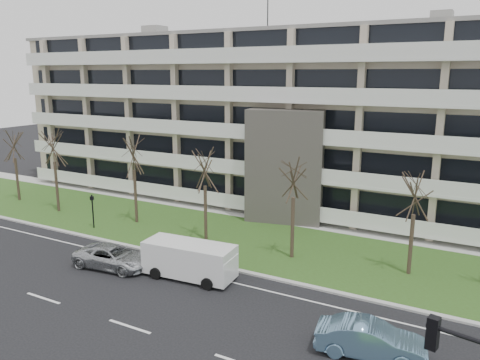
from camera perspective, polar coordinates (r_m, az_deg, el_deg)
The scene contains 16 objects.
ground at distance 23.82m, azimuth -13.30°, elevation -17.00°, with size 160.00×160.00×0.00m, color black.
grass_verge at distance 33.59m, azimuth 1.65°, elevation -7.48°, with size 90.00×10.00×0.06m, color #2E4918.
curb at distance 29.52m, azimuth -2.81°, elevation -10.40°, with size 90.00×0.35×0.12m, color #B2B2AD.
sidewalk at distance 38.31m, azimuth 5.38°, elevation -4.91°, with size 90.00×2.00×0.08m, color #B2B2AD.
lane_edge_line at distance 28.39m, azimuth -4.42°, elevation -11.54°, with size 90.00×0.12×0.01m, color white.
apartment_building at distance 43.04m, azimuth 9.20°, elevation 7.27°, with size 60.50×15.10×18.75m.
silver_pickup at distance 30.19m, azimuth -15.20°, elevation -9.02°, with size 2.28×4.95×1.38m, color #AAADB1.
blue_sedan at distance 21.57m, azimuth 15.61°, elevation -18.23°, with size 1.60×4.58×1.51m, color #6B95B9.
white_van at distance 27.73m, azimuth -6.07°, elevation -9.37°, with size 5.56×2.55×2.10m.
pedestrian_signal at distance 37.57m, azimuth -17.54°, elevation -3.17°, with size 0.31×0.28×2.69m.
tree_0 at distance 47.71m, azimuth -25.92°, elevation 4.27°, with size 3.62×3.62×7.24m.
tree_1 at distance 42.34m, azimuth -21.86°, elevation 4.33°, with size 3.91×3.91×7.83m.
tree_2 at distance 37.20m, azimuth -12.90°, elevation 3.71°, with size 3.85×3.85×7.70m.
tree_3 at distance 32.55m, azimuth -4.32°, elevation 1.94°, with size 3.57×3.57×7.15m.
tree_4 at distance 29.33m, azimuth 6.59°, elevation 0.87°, with size 3.64×3.64×7.28m.
tree_5 at distance 28.60m, azimuth 20.61°, elevation -1.21°, with size 3.32×3.32×6.65m.
Camera 1 is at (14.16, -15.11, 11.76)m, focal length 35.00 mm.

